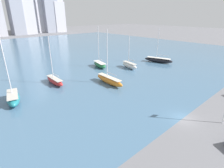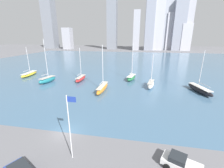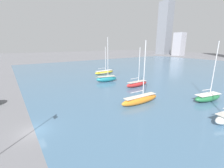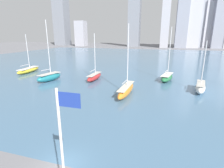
{
  "view_description": "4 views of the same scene",
  "coord_description": "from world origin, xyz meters",
  "px_view_note": "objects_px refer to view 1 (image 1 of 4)",
  "views": [
    {
      "loc": [
        -26.18,
        -10.91,
        16.51
      ],
      "look_at": [
        -4.05,
        13.61,
        3.46
      ],
      "focal_mm": 28.0,
      "sensor_mm": 36.0,
      "label": 1
    },
    {
      "loc": [
        11.8,
        -20.03,
        15.69
      ],
      "look_at": [
        5.64,
        13.67,
        4.74
      ],
      "focal_mm": 24.0,
      "sensor_mm": 36.0,
      "label": 2
    },
    {
      "loc": [
        23.02,
        -1.93,
        12.63
      ],
      "look_at": [
        -1.51,
        15.29,
        4.7
      ],
      "focal_mm": 24.0,
      "sensor_mm": 36.0,
      "label": 3
    },
    {
      "loc": [
        8.13,
        -11.42,
        11.41
      ],
      "look_at": [
        -0.55,
        17.66,
        2.9
      ],
      "focal_mm": 28.0,
      "sensor_mm": 36.0,
      "label": 4
    }
  ],
  "objects_px": {
    "sailboat_teal": "(13,98)",
    "sailboat_orange": "(109,80)",
    "sailboat_green": "(100,64)",
    "sailboat_black": "(158,60)",
    "sailboat_red": "(55,81)",
    "sailboat_white": "(129,65)"
  },
  "relations": [
    {
      "from": "sailboat_teal",
      "to": "sailboat_black",
      "type": "xyz_separation_m",
      "value": [
        49.4,
        -0.81,
        -0.16
      ]
    },
    {
      "from": "sailboat_white",
      "to": "sailboat_teal",
      "type": "bearing_deg",
      "value": -167.62
    },
    {
      "from": "sailboat_teal",
      "to": "sailboat_black",
      "type": "bearing_deg",
      "value": 11.94
    },
    {
      "from": "sailboat_orange",
      "to": "sailboat_green",
      "type": "xyz_separation_m",
      "value": [
        7.76,
        13.77,
        -0.06
      ]
    },
    {
      "from": "sailboat_teal",
      "to": "sailboat_white",
      "type": "distance_m",
      "value": 35.65
    },
    {
      "from": "sailboat_teal",
      "to": "sailboat_white",
      "type": "bearing_deg",
      "value": 14.84
    },
    {
      "from": "sailboat_green",
      "to": "sailboat_black",
      "type": "bearing_deg",
      "value": -12.27
    },
    {
      "from": "sailboat_black",
      "to": "sailboat_white",
      "type": "xyz_separation_m",
      "value": [
        -13.77,
        2.03,
        0.1
      ]
    },
    {
      "from": "sailboat_teal",
      "to": "sailboat_orange",
      "type": "height_order",
      "value": "sailboat_teal"
    },
    {
      "from": "sailboat_white",
      "to": "sailboat_orange",
      "type": "bearing_deg",
      "value": -146.11
    },
    {
      "from": "sailboat_teal",
      "to": "sailboat_green",
      "type": "bearing_deg",
      "value": 29.67
    },
    {
      "from": "sailboat_teal",
      "to": "sailboat_black",
      "type": "relative_size",
      "value": 1.24
    },
    {
      "from": "sailboat_teal",
      "to": "sailboat_green",
      "type": "xyz_separation_m",
      "value": [
        29.0,
        8.74,
        -0.12
      ]
    },
    {
      "from": "sailboat_orange",
      "to": "sailboat_green",
      "type": "bearing_deg",
      "value": 63.34
    },
    {
      "from": "sailboat_teal",
      "to": "sailboat_orange",
      "type": "bearing_deg",
      "value": -0.44
    },
    {
      "from": "sailboat_teal",
      "to": "sailboat_red",
      "type": "distance_m",
      "value": 11.56
    },
    {
      "from": "sailboat_orange",
      "to": "sailboat_white",
      "type": "height_order",
      "value": "sailboat_orange"
    },
    {
      "from": "sailboat_teal",
      "to": "sailboat_green",
      "type": "relative_size",
      "value": 1.12
    },
    {
      "from": "sailboat_teal",
      "to": "sailboat_white",
      "type": "height_order",
      "value": "sailboat_teal"
    },
    {
      "from": "sailboat_white",
      "to": "sailboat_green",
      "type": "height_order",
      "value": "sailboat_green"
    },
    {
      "from": "sailboat_black",
      "to": "sailboat_white",
      "type": "relative_size",
      "value": 1.16
    },
    {
      "from": "sailboat_orange",
      "to": "sailboat_red",
      "type": "xyz_separation_m",
      "value": [
        -10.48,
        9.25,
        -0.11
      ]
    }
  ]
}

